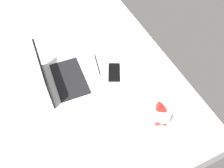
# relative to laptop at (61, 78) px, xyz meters

# --- Properties ---
(bed_mattress) EXTENTS (1.80, 1.40, 0.18)m
(bed_mattress) POSITION_rel_laptop_xyz_m (0.18, 0.03, -0.13)
(bed_mattress) COLOR white
(bed_mattress) RESTS_ON ground
(laptop) EXTENTS (0.34, 0.25, 0.23)m
(laptop) POSITION_rel_laptop_xyz_m (0.00, 0.00, 0.00)
(laptop) COLOR silver
(laptop) RESTS_ON bed_mattress
(snack_cup) EXTENTS (0.10, 0.10, 0.14)m
(snack_cup) POSITION_rel_laptop_xyz_m (-0.45, -0.38, 0.01)
(snack_cup) COLOR silver
(snack_cup) RESTS_ON bed_mattress
(cell_phone) EXTENTS (0.16, 0.12, 0.01)m
(cell_phone) POSITION_rel_laptop_xyz_m (-0.06, -0.31, -0.04)
(cell_phone) COLOR black
(cell_phone) RESTS_ON bed_mattress
(charger_cable) EXTENTS (0.17, 0.04, 0.01)m
(charger_cable) POSITION_rel_laptop_xyz_m (0.05, -0.24, -0.04)
(charger_cable) COLOR black
(charger_cable) RESTS_ON bed_mattress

